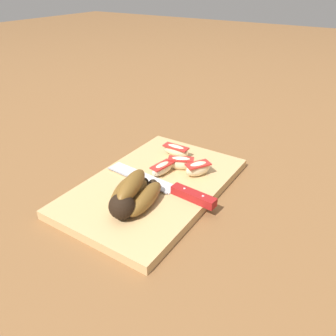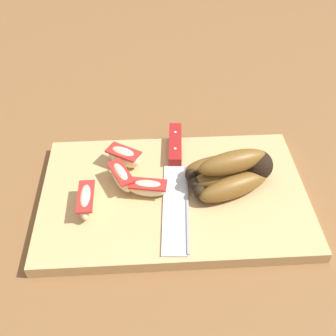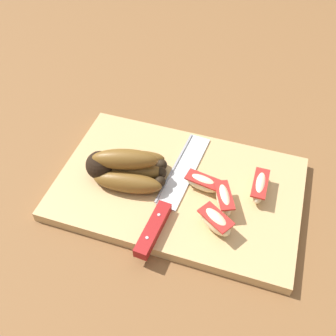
{
  "view_description": "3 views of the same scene",
  "coord_description": "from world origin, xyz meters",
  "px_view_note": "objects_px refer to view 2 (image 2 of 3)",
  "views": [
    {
      "loc": [
        0.49,
        0.38,
        0.42
      ],
      "look_at": [
        -0.04,
        0.04,
        0.05
      ],
      "focal_mm": 36.0,
      "sensor_mm": 36.0,
      "label": 1
    },
    {
      "loc": [
        -0.05,
        -0.44,
        0.5
      ],
      "look_at": [
        -0.03,
        0.03,
        0.06
      ],
      "focal_mm": 44.24,
      "sensor_mm": 36.0,
      "label": 2
    },
    {
      "loc": [
        -0.13,
        0.42,
        0.54
      ],
      "look_at": [
        0.0,
        0.0,
        0.04
      ],
      "focal_mm": 41.39,
      "sensor_mm": 36.0,
      "label": 3
    }
  ],
  "objects_px": {
    "apple_wedge_far": "(148,188)",
    "apple_wedge_extra": "(86,200)",
    "banana_bunch": "(232,172)",
    "chefs_knife": "(175,164)",
    "apple_wedge_near": "(121,177)",
    "apple_wedge_middle": "(124,157)"
  },
  "relations": [
    {
      "from": "apple_wedge_near",
      "to": "apple_wedge_middle",
      "type": "xyz_separation_m",
      "value": [
        0.0,
        0.05,
        0.0
      ]
    },
    {
      "from": "apple_wedge_middle",
      "to": "apple_wedge_extra",
      "type": "distance_m",
      "value": 0.11
    },
    {
      "from": "apple_wedge_middle",
      "to": "banana_bunch",
      "type": "bearing_deg",
      "value": -17.33
    },
    {
      "from": "apple_wedge_far",
      "to": "apple_wedge_extra",
      "type": "xyz_separation_m",
      "value": [
        -0.09,
        -0.02,
        0.0
      ]
    },
    {
      "from": "banana_bunch",
      "to": "chefs_knife",
      "type": "bearing_deg",
      "value": 153.26
    },
    {
      "from": "banana_bunch",
      "to": "apple_wedge_middle",
      "type": "height_order",
      "value": "banana_bunch"
    },
    {
      "from": "apple_wedge_near",
      "to": "apple_wedge_far",
      "type": "relative_size",
      "value": 1.03
    },
    {
      "from": "chefs_knife",
      "to": "apple_wedge_middle",
      "type": "xyz_separation_m",
      "value": [
        -0.09,
        0.01,
        0.01
      ]
    },
    {
      "from": "apple_wedge_middle",
      "to": "apple_wedge_extra",
      "type": "bearing_deg",
      "value": -120.37
    },
    {
      "from": "apple_wedge_middle",
      "to": "apple_wedge_far",
      "type": "bearing_deg",
      "value": -61.34
    },
    {
      "from": "apple_wedge_far",
      "to": "apple_wedge_near",
      "type": "bearing_deg",
      "value": 149.93
    },
    {
      "from": "apple_wedge_far",
      "to": "apple_wedge_extra",
      "type": "distance_m",
      "value": 0.1
    },
    {
      "from": "chefs_knife",
      "to": "apple_wedge_near",
      "type": "height_order",
      "value": "apple_wedge_near"
    },
    {
      "from": "banana_bunch",
      "to": "apple_wedge_near",
      "type": "relative_size",
      "value": 2.08
    },
    {
      "from": "apple_wedge_extra",
      "to": "apple_wedge_near",
      "type": "bearing_deg",
      "value": 41.69
    },
    {
      "from": "banana_bunch",
      "to": "apple_wedge_far",
      "type": "height_order",
      "value": "banana_bunch"
    },
    {
      "from": "banana_bunch",
      "to": "apple_wedge_far",
      "type": "relative_size",
      "value": 2.15
    },
    {
      "from": "chefs_knife",
      "to": "apple_wedge_middle",
      "type": "relative_size",
      "value": 4.31
    },
    {
      "from": "banana_bunch",
      "to": "apple_wedge_extra",
      "type": "distance_m",
      "value": 0.23
    },
    {
      "from": "banana_bunch",
      "to": "apple_wedge_middle",
      "type": "bearing_deg",
      "value": 162.67
    },
    {
      "from": "apple_wedge_near",
      "to": "apple_wedge_extra",
      "type": "bearing_deg",
      "value": -138.31
    },
    {
      "from": "apple_wedge_middle",
      "to": "apple_wedge_far",
      "type": "xyz_separation_m",
      "value": [
        0.04,
        -0.07,
        -0.0
      ]
    }
  ]
}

